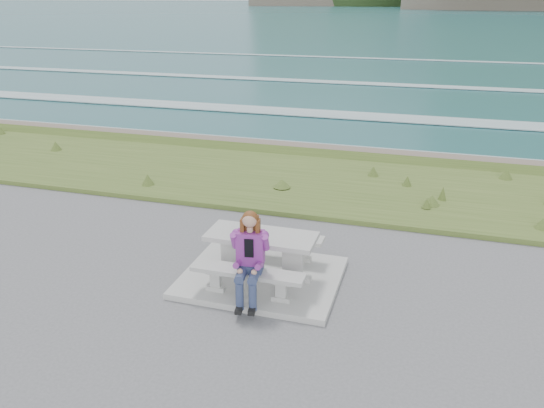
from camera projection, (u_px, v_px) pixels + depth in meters
name	position (u px, v px, depth m)	size (l,w,h in m)	color
concrete_slab	(262.00, 277.00, 8.96)	(2.60, 2.10, 0.10)	#969691
picnic_table	(261.00, 243.00, 8.73)	(1.80, 0.75, 0.75)	#969691
bench_landward	(248.00, 276.00, 8.19)	(1.80, 0.35, 0.45)	#969691
bench_seaward	(274.00, 239.00, 9.44)	(1.80, 0.35, 0.45)	#969691
grass_verge	(322.00, 186.00, 13.43)	(160.00, 4.50, 0.22)	#3D5821
shore_drop	(342.00, 155.00, 16.02)	(160.00, 0.80, 2.20)	#685D4E
ocean	(389.00, 107.00, 31.98)	(1600.00, 1600.00, 0.09)	#225B60
seated_woman	(249.00, 270.00, 7.99)	(0.49, 0.76, 1.43)	navy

